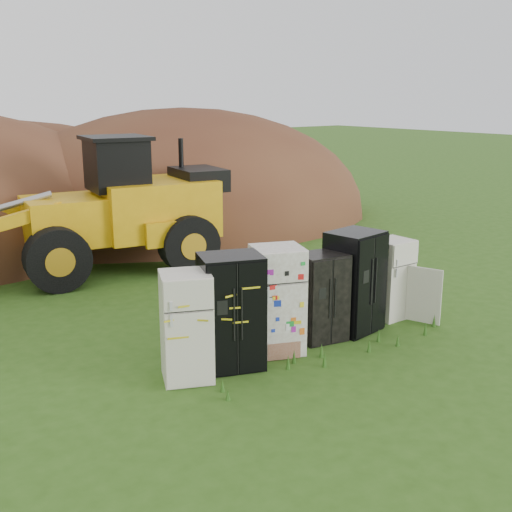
{
  "coord_description": "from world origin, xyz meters",
  "views": [
    {
      "loc": [
        -7.39,
        -8.27,
        4.49
      ],
      "look_at": [
        0.48,
        2.0,
        1.2
      ],
      "focal_mm": 45.0,
      "sensor_mm": 36.0,
      "label": 1
    }
  ],
  "objects_px": {
    "fridge_sticker": "(277,300)",
    "fridge_leftmost": "(186,327)",
    "wheel_loader": "(85,207)",
    "fridge_black_side": "(231,312)",
    "fridge_dark_mid": "(321,297)",
    "fridge_open_door": "(391,279)",
    "fridge_black_right": "(354,282)"
  },
  "relations": [
    {
      "from": "fridge_sticker",
      "to": "fridge_black_right",
      "type": "relative_size",
      "value": 0.98
    },
    {
      "from": "fridge_leftmost",
      "to": "fridge_sticker",
      "type": "distance_m",
      "value": 1.87
    },
    {
      "from": "fridge_black_side",
      "to": "fridge_sticker",
      "type": "bearing_deg",
      "value": 22.89
    },
    {
      "from": "fridge_black_side",
      "to": "fridge_open_door",
      "type": "height_order",
      "value": "fridge_black_side"
    },
    {
      "from": "fridge_black_right",
      "to": "fridge_dark_mid",
      "type": "bearing_deg",
      "value": 169.95
    },
    {
      "from": "fridge_sticker",
      "to": "fridge_open_door",
      "type": "xyz_separation_m",
      "value": [
        3.0,
        0.01,
        -0.14
      ]
    },
    {
      "from": "fridge_sticker",
      "to": "fridge_open_door",
      "type": "distance_m",
      "value": 3.0
    },
    {
      "from": "fridge_leftmost",
      "to": "fridge_sticker",
      "type": "relative_size",
      "value": 0.92
    },
    {
      "from": "fridge_leftmost",
      "to": "fridge_black_side",
      "type": "bearing_deg",
      "value": 21.42
    },
    {
      "from": "fridge_black_right",
      "to": "fridge_open_door",
      "type": "xyz_separation_m",
      "value": [
        1.16,
        0.08,
        -0.16
      ]
    },
    {
      "from": "fridge_sticker",
      "to": "fridge_dark_mid",
      "type": "distance_m",
      "value": 1.03
    },
    {
      "from": "fridge_leftmost",
      "to": "fridge_open_door",
      "type": "distance_m",
      "value": 4.87
    },
    {
      "from": "fridge_dark_mid",
      "to": "wheel_loader",
      "type": "xyz_separation_m",
      "value": [
        -1.63,
        6.91,
        0.9
      ]
    },
    {
      "from": "fridge_black_side",
      "to": "fridge_dark_mid",
      "type": "relative_size",
      "value": 1.17
    },
    {
      "from": "fridge_dark_mid",
      "to": "fridge_open_door",
      "type": "bearing_deg",
      "value": 12.74
    },
    {
      "from": "fridge_leftmost",
      "to": "wheel_loader",
      "type": "height_order",
      "value": "wheel_loader"
    },
    {
      "from": "fridge_black_side",
      "to": "fridge_open_door",
      "type": "distance_m",
      "value": 4.03
    },
    {
      "from": "fridge_sticker",
      "to": "fridge_leftmost",
      "type": "bearing_deg",
      "value": -158.04
    },
    {
      "from": "fridge_dark_mid",
      "to": "wheel_loader",
      "type": "relative_size",
      "value": 0.23
    },
    {
      "from": "wheel_loader",
      "to": "fridge_sticker",
      "type": "bearing_deg",
      "value": -75.64
    },
    {
      "from": "fridge_open_door",
      "to": "fridge_black_right",
      "type": "bearing_deg",
      "value": -174.99
    },
    {
      "from": "fridge_black_side",
      "to": "fridge_sticker",
      "type": "height_order",
      "value": "fridge_black_side"
    },
    {
      "from": "fridge_black_right",
      "to": "fridge_open_door",
      "type": "bearing_deg",
      "value": -4.04
    },
    {
      "from": "fridge_black_right",
      "to": "fridge_sticker",
      "type": "bearing_deg",
      "value": 169.67
    },
    {
      "from": "fridge_black_side",
      "to": "fridge_open_door",
      "type": "relative_size",
      "value": 1.19
    },
    {
      "from": "fridge_sticker",
      "to": "fridge_black_side",
      "type": "bearing_deg",
      "value": -155.84
    },
    {
      "from": "fridge_leftmost",
      "to": "fridge_dark_mid",
      "type": "relative_size",
      "value": 1.07
    },
    {
      "from": "fridge_black_right",
      "to": "wheel_loader",
      "type": "bearing_deg",
      "value": 101.47
    },
    {
      "from": "fridge_black_right",
      "to": "wheel_loader",
      "type": "xyz_separation_m",
      "value": [
        -2.45,
        6.94,
        0.75
      ]
    },
    {
      "from": "fridge_black_side",
      "to": "fridge_dark_mid",
      "type": "height_order",
      "value": "fridge_black_side"
    },
    {
      "from": "fridge_dark_mid",
      "to": "wheel_loader",
      "type": "distance_m",
      "value": 7.16
    },
    {
      "from": "fridge_black_side",
      "to": "fridge_dark_mid",
      "type": "xyz_separation_m",
      "value": [
        2.04,
        -0.01,
        -0.14
      ]
    }
  ]
}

